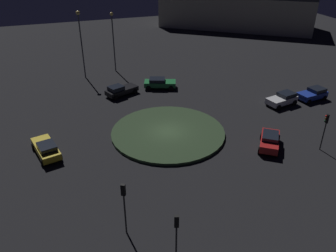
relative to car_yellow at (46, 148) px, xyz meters
name	(u,v)px	position (x,y,z in m)	size (l,w,h in m)	color
ground_plane	(168,134)	(12.52, 0.16, -0.76)	(117.94, 117.94, 0.00)	black
roundabout_island	(168,132)	(12.52, 0.16, -0.60)	(12.23, 12.23, 0.33)	#2D4228
car_yellow	(46,148)	(0.00, 0.00, 0.00)	(2.86, 4.79, 1.48)	gold
car_red	(270,140)	(21.33, -5.69, 0.05)	(3.75, 4.25, 1.51)	red
car_white	(283,99)	(28.50, 2.49, 0.03)	(4.23, 2.76, 1.51)	white
car_black	(121,90)	(9.80, 11.86, -0.01)	(4.67, 3.30, 1.48)	black
car_blue	(313,94)	(33.23, 2.65, 0.00)	(4.09, 2.57, 1.46)	#1E38A5
car_green	(159,83)	(15.45, 12.59, 0.00)	(4.69, 3.21, 1.43)	#1E7238
traffic_light_southeast	(325,125)	(25.93, -7.68, 2.05)	(0.40, 0.37, 3.94)	#2D2D2D
traffic_light_south	(176,228)	(7.75, -15.67, 1.95)	(0.35, 0.39, 3.80)	#2D2D2D
traffic_light_southwest	(124,199)	(5.13, -12.36, 2.36)	(0.37, 0.40, 4.40)	#2D2D2D
streetlamp_north	(80,35)	(6.14, 20.07, 5.67)	(0.57, 0.57, 9.70)	#4C4C51
streetlamp_north_near	(113,35)	(10.99, 21.42, 4.83)	(0.49, 0.49, 8.96)	#4C4C51
store_building	(236,9)	(42.86, 41.84, 3.15)	(33.70, 28.90, 7.83)	#B7B299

